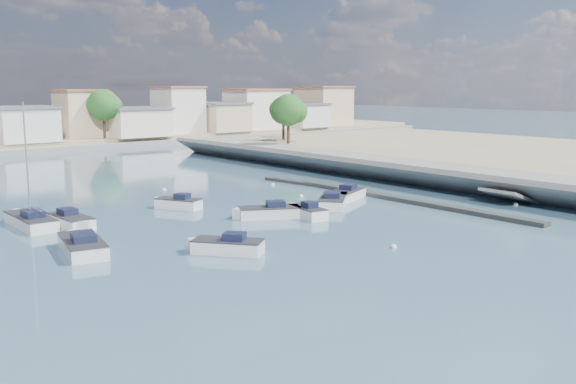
% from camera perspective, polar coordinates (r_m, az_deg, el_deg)
% --- Properties ---
extents(ground, '(400.00, 400.00, 0.00)m').
position_cam_1_polar(ground, '(75.02, -11.07, 1.70)').
color(ground, '#334F67').
rests_on(ground, ground).
extents(seawall_walkway, '(5.00, 90.00, 1.80)m').
position_cam_1_polar(seawall_walkway, '(66.72, 14.81, 1.39)').
color(seawall_walkway, slate).
rests_on(seawall_walkway, ground).
extents(seawall_embankment, '(49.65, 90.00, 2.90)m').
position_cam_1_polar(seawall_embankment, '(85.10, 23.37, 2.58)').
color(seawall_embankment, slate).
rests_on(seawall_embankment, ground).
extents(breakwater, '(2.00, 31.02, 0.35)m').
position_cam_1_polar(breakwater, '(57.70, 8.26, -0.35)').
color(breakwater, black).
rests_on(breakwater, ground).
extents(far_shore_land, '(160.00, 40.00, 1.40)m').
position_cam_1_polar(far_shore_land, '(122.99, -22.77, 4.45)').
color(far_shore_land, gray).
rests_on(far_shore_land, ground).
extents(far_shore_quay, '(160.00, 2.50, 0.80)m').
position_cam_1_polar(far_shore_quay, '(103.15, -19.35, 3.65)').
color(far_shore_quay, slate).
rests_on(far_shore_quay, ground).
extents(far_town, '(113.01, 12.80, 8.35)m').
position_cam_1_polar(far_town, '(112.35, -15.38, 6.60)').
color(far_town, beige).
rests_on(far_town, far_shore_land).
extents(shore_trees, '(74.56, 38.32, 7.92)m').
position_cam_1_polar(shore_trees, '(103.31, -14.60, 7.13)').
color(shore_trees, '#38281E').
rests_on(shore_trees, ground).
extents(motorboat_a, '(3.90, 4.32, 1.48)m').
position_cam_1_polar(motorboat_a, '(38.64, -5.70, -4.88)').
color(motorboat_a, silver).
rests_on(motorboat_a, ground).
extents(motorboat_b, '(2.08, 4.22, 1.48)m').
position_cam_1_polar(motorboat_b, '(48.82, 1.57, -1.80)').
color(motorboat_b, silver).
rests_on(motorboat_b, ground).
extents(motorboat_c, '(4.96, 3.78, 1.48)m').
position_cam_1_polar(motorboat_c, '(48.57, -1.93, -1.86)').
color(motorboat_c, silver).
rests_on(motorboat_c, ground).
extents(motorboat_d, '(5.26, 3.59, 1.48)m').
position_cam_1_polar(motorboat_d, '(56.34, 5.09, -0.31)').
color(motorboat_d, silver).
rests_on(motorboat_d, ground).
extents(motorboat_e, '(3.20, 6.08, 1.48)m').
position_cam_1_polar(motorboat_e, '(40.76, -17.88, -4.54)').
color(motorboat_e, silver).
rests_on(motorboat_e, ground).
extents(motorboat_f, '(3.07, 4.04, 1.48)m').
position_cam_1_polar(motorboat_f, '(52.95, -9.90, -1.05)').
color(motorboat_f, silver).
rests_on(motorboat_f, ground).
extents(motorboat_g, '(1.98, 5.11, 1.48)m').
position_cam_1_polar(motorboat_g, '(47.76, -18.64, -2.56)').
color(motorboat_g, silver).
rests_on(motorboat_g, ground).
extents(motorboat_h, '(5.23, 4.95, 1.48)m').
position_cam_1_polar(motorboat_h, '(53.58, 4.05, -0.81)').
color(motorboat_h, silver).
rests_on(motorboat_h, ground).
extents(sailboat, '(2.02, 6.51, 9.00)m').
position_cam_1_polar(sailboat, '(49.20, -22.00, -2.37)').
color(sailboat, silver).
rests_on(sailboat, ground).
extents(mooring_buoys, '(19.39, 29.03, 0.39)m').
position_cam_1_polar(mooring_buoys, '(56.51, 2.94, -0.60)').
color(mooring_buoys, silver).
rests_on(mooring_buoys, ground).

